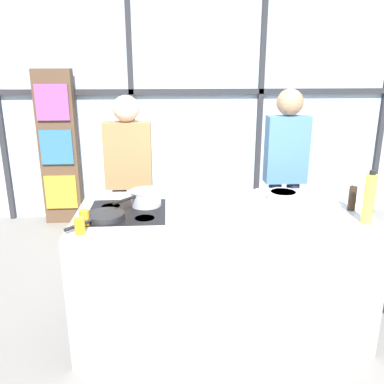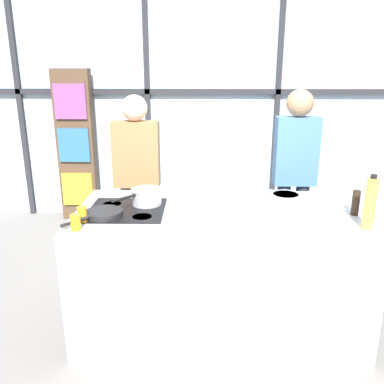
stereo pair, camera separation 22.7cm
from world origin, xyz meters
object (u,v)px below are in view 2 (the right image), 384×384
at_px(white_plate, 271,195).
at_px(mixing_bowl, 285,198).
at_px(oil_bottle, 370,203).
at_px(juice_glass_near, 76,222).
at_px(spectator_far_left, 137,173).
at_px(juice_glass_far, 82,214).
at_px(frying_pan, 103,213).
at_px(pepper_grinder, 356,202).
at_px(spectator_center_left, 295,169).
at_px(saucepan, 146,196).

distance_m(white_plate, mixing_bowl, 0.20).
distance_m(oil_bottle, juice_glass_near, 1.76).
height_order(white_plate, oil_bottle, oil_bottle).
distance_m(spectator_far_left, juice_glass_far, 1.12).
bearing_deg(oil_bottle, spectator_far_left, 142.98).
relative_size(juice_glass_near, juice_glass_far, 1.00).
xyz_separation_m(white_plate, juice_glass_far, (-1.28, -0.56, 0.04)).
bearing_deg(juice_glass_near, oil_bottle, 1.96).
bearing_deg(juice_glass_near, spectator_far_left, 81.88).
bearing_deg(spectator_far_left, frying_pan, 86.19).
bearing_deg(spectator_far_left, pepper_grinder, 149.11).
relative_size(oil_bottle, juice_glass_near, 3.48).
relative_size(spectator_far_left, pepper_grinder, 8.13).
bearing_deg(spectator_center_left, frying_pan, 34.82).
distance_m(saucepan, pepper_grinder, 1.42).
bearing_deg(pepper_grinder, oil_bottle, -92.39).
distance_m(frying_pan, oil_bottle, 1.66).
bearing_deg(oil_bottle, juice_glass_far, 177.39).
relative_size(spectator_far_left, spectator_center_left, 0.97).
xyz_separation_m(frying_pan, mixing_bowl, (1.24, 0.29, 0.02)).
relative_size(spectator_center_left, frying_pan, 4.37).
height_order(spectator_far_left, juice_glass_far, spectator_far_left).
bearing_deg(juice_glass_far, spectator_center_left, 35.13).
height_order(spectator_center_left, pepper_grinder, spectator_center_left).
xyz_separation_m(spectator_center_left, frying_pan, (-1.47, -1.02, -0.05)).
relative_size(mixing_bowl, pepper_grinder, 1.12).
bearing_deg(juice_glass_far, pepper_grinder, 5.18).
height_order(mixing_bowl, juice_glass_near, juice_glass_near).
xyz_separation_m(saucepan, white_plate, (0.92, 0.22, -0.05)).
height_order(spectator_center_left, white_plate, spectator_center_left).
bearing_deg(mixing_bowl, saucepan, -177.85).
xyz_separation_m(spectator_far_left, saucepan, (0.18, -0.77, 0.03)).
distance_m(spectator_far_left, saucepan, 0.79).
bearing_deg(juice_glass_far, saucepan, 43.37).
bearing_deg(white_plate, juice_glass_far, -156.42).
bearing_deg(spectator_far_left, oil_bottle, 142.98).
height_order(spectator_far_left, spectator_center_left, spectator_center_left).
distance_m(white_plate, juice_glass_near, 1.46).
relative_size(white_plate, pepper_grinder, 1.15).
height_order(spectator_far_left, saucepan, spectator_far_left).
bearing_deg(white_plate, frying_pan, -158.13).
height_order(frying_pan, juice_glass_far, juice_glass_far).
xyz_separation_m(spectator_far_left, mixing_bowl, (1.18, -0.73, 0.01)).
bearing_deg(juice_glass_near, spectator_center_left, 38.39).
bearing_deg(pepper_grinder, spectator_far_left, 149.11).
xyz_separation_m(spectator_far_left, spectator_center_left, (1.40, 0.00, 0.05)).
distance_m(spectator_far_left, juice_glass_near, 1.26).
xyz_separation_m(spectator_center_left, white_plate, (-0.30, -0.55, -0.07)).
relative_size(spectator_far_left, mixing_bowl, 7.26).
distance_m(spectator_center_left, mixing_bowl, 0.76).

